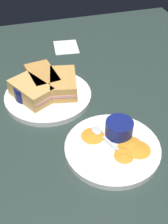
{
  "coord_description": "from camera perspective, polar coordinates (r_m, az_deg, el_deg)",
  "views": [
    {
      "loc": [
        71.9,
        -21.82,
        54.76
      ],
      "look_at": [
        14.05,
        -5.04,
        3.0
      ],
      "focal_mm": 46.82,
      "sensor_mm": 36.0,
      "label": 1
    }
  ],
  "objects": [
    {
      "name": "plantain_chip_scatter",
      "position": [
        0.73,
        7.34,
        -6.5
      ],
      "size": [
        15.14,
        16.75,
        0.6
      ],
      "color": "orange",
      "rests_on": "plate_chips_companion"
    },
    {
      "name": "sandwich_half_extra",
      "position": [
        0.87,
        -10.31,
        4.04
      ],
      "size": [
        15.05,
        12.91,
        4.8
      ],
      "color": "tan",
      "rests_on": "plate_sandwich_main"
    },
    {
      "name": "sandwich_half_near",
      "position": [
        0.89,
        -4.09,
        5.58
      ],
      "size": [
        14.38,
        10.02,
        4.8
      ],
      "color": "tan",
      "rests_on": "plate_sandwich_main"
    },
    {
      "name": "paper_napkin_folded",
      "position": [
        1.16,
        -3.32,
        12.6
      ],
      "size": [
        11.98,
        10.23,
        0.4
      ],
      "primitive_type": "cube",
      "rotation": [
        0.0,
        0.0,
        -0.12
      ],
      "color": "white",
      "rests_on": "ground_plane"
    },
    {
      "name": "ramekin_dark_sauce",
      "position": [
        0.87,
        -10.98,
        4.15
      ],
      "size": [
        7.86,
        7.86,
        4.15
      ],
      "color": "#0C144C",
      "rests_on": "plate_sandwich_main"
    },
    {
      "name": "spoon_by_dark_ramekin",
      "position": [
        0.89,
        -7.06,
        3.96
      ],
      "size": [
        2.34,
        9.91,
        0.8
      ],
      "color": "silver",
      "rests_on": "plate_sandwich_main"
    },
    {
      "name": "ramekin_light_gravy",
      "position": [
        0.74,
        6.89,
        -3.07
      ],
      "size": [
        7.05,
        7.05,
        4.03
      ],
      "color": "navy",
      "rests_on": "plate_chips_companion"
    },
    {
      "name": "ground_plane",
      "position": [
        0.94,
        0.57,
        3.85
      ],
      "size": [
        110.0,
        110.0,
        3.0
      ],
      "primitive_type": "cube",
      "color": "#283833"
    },
    {
      "name": "sandwich_half_far",
      "position": [
        0.91,
        -8.1,
        6.5
      ],
      "size": [
        14.16,
        9.47,
        4.8
      ],
      "color": "#C68C42",
      "rests_on": "plate_sandwich_main"
    },
    {
      "name": "plate_sandwich_main",
      "position": [
        0.89,
        -7.0,
        3.16
      ],
      "size": [
        26.14,
        26.14,
        1.6
      ],
      "primitive_type": "cylinder",
      "color": "white",
      "rests_on": "ground_plane"
    },
    {
      "name": "plate_chips_companion",
      "position": [
        0.73,
        5.55,
        -7.05
      ],
      "size": [
        23.76,
        23.76,
        1.6
      ],
      "primitive_type": "cylinder",
      "color": "white",
      "rests_on": "ground_plane"
    },
    {
      "name": "spoon_by_gravy_ramekin",
      "position": [
        0.75,
        3.06,
        -4.23
      ],
      "size": [
        9.72,
        4.97,
        0.8
      ],
      "color": "silver",
      "rests_on": "plate_chips_companion"
    }
  ]
}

